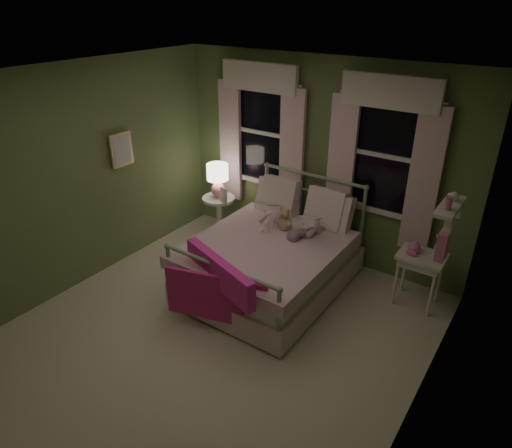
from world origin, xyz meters
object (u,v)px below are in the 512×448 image
Objects in this scene: child_left at (273,196)px; nightstand_left at (219,212)px; teddy_bear at (285,220)px; table_lamp at (218,177)px; child_right at (313,208)px; nightstand_right at (421,263)px; bed at (273,259)px.

nightstand_left is at bearing -25.41° from child_left.
nightstand_left is at bearing 165.59° from teddy_bear.
teddy_bear is 1.35m from table_lamp.
table_lamp is (-1.57, 0.17, -0.01)m from child_right.
nightstand_right is (1.83, 0.22, -0.44)m from child_left.
bed is 0.49m from teddy_bear.
nightstand_left is at bearing 155.29° from bed.
teddy_bear is 0.65× the size of table_lamp.
teddy_bear is at bearing 134.84° from child_left.
child_left reaches higher than child_right.
nightstand_right is at bearing 0.94° from table_lamp.
teddy_bear is 0.48× the size of nightstand_right.
child_right is 1.23× the size of nightstand_right.
child_right is (0.28, 0.42, 0.58)m from bed.
teddy_bear is 0.47× the size of nightstand_left.
child_left is at bearing 150.50° from teddy_bear.
child_left is 1.89m from nightstand_right.
child_left reaches higher than teddy_bear.
table_lamp is 2.87m from nightstand_right.
table_lamp reaches higher than nightstand_right.
nightstand_left is (-1.01, 0.17, -0.57)m from child_left.
bed is 3.13× the size of nightstand_left.
child_right reaches higher than nightstand_left.
bed is 2.44× the size of child_left.
child_left reaches higher than nightstand_left.
table_lamp reaches higher than teddy_bear.
table_lamp is at bearing 8.26° from child_right.
table_lamp is at bearing 155.29° from bed.
child_right is at bearing -170.10° from nightstand_right.
nightstand_right is at bearing 0.94° from nightstand_left.
child_left is 1.28× the size of nightstand_left.
child_right is at bearing 56.40° from bed.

